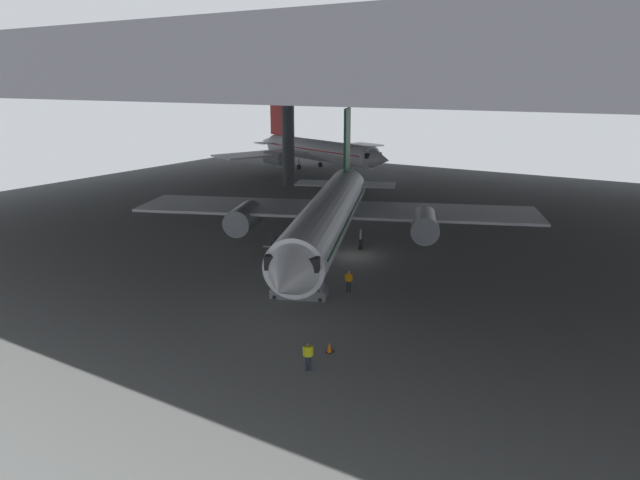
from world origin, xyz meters
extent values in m
plane|color=slate|center=(0.00, 0.00, 0.00)|extent=(110.00, 110.00, 0.00)
cylinder|color=#4C4F54|center=(-23.86, 25.92, 7.13)|extent=(1.72, 1.72, 14.27)
cube|color=#38383D|center=(0.00, 13.75, 14.87)|extent=(121.00, 99.00, 1.20)
cube|color=#4C4F54|center=(0.00, -11.00, 13.87)|extent=(115.50, 0.50, 0.70)
cube|color=#4C4F54|center=(0.00, 30.25, 13.87)|extent=(115.50, 0.50, 0.70)
cylinder|color=white|center=(-1.19, -1.05, 3.55)|extent=(14.77, 28.34, 3.90)
cone|color=white|center=(5.06, -16.09, 3.55)|extent=(5.33, 5.79, 3.82)
cube|color=black|center=(4.12, -13.82, 4.04)|extent=(4.11, 3.79, 0.86)
cone|color=white|center=(-7.45, 13.99, 3.94)|extent=(5.46, 7.04, 3.32)
cube|color=#19592D|center=(-6.51, 11.72, 8.69)|extent=(1.86, 4.02, 6.38)
cube|color=white|center=(-3.58, 11.78, 4.14)|extent=(5.81, 4.85, 0.16)
cube|color=white|center=(-8.62, 9.69, 4.14)|extent=(5.81, 4.85, 0.16)
cube|color=white|center=(6.33, 7.18, 3.16)|extent=(17.78, 12.81, 0.24)
cylinder|color=#9EA3A8|center=(5.34, 4.47, 2.48)|extent=(4.18, 5.61, 2.42)
cube|color=white|center=(-12.33, -0.58, 3.16)|extent=(17.78, 12.81, 0.24)
cylinder|color=#9EA3A8|center=(-9.71, -1.79, 2.48)|extent=(4.18, 5.61, 2.42)
cube|color=#19592D|center=(-1.19, -1.05, 3.84)|extent=(14.02, 26.41, 0.16)
cylinder|color=#9EA3A8|center=(2.55, -10.05, 1.25)|extent=(0.20, 0.20, 1.15)
cylinder|color=black|center=(2.55, -10.05, 0.45)|extent=(0.62, 0.95, 0.90)
cylinder|color=#9EA3A8|center=(0.07, 2.55, 1.25)|extent=(0.20, 0.20, 1.15)
cylinder|color=black|center=(0.07, 2.55, 0.45)|extent=(0.62, 0.95, 0.90)
cylinder|color=#9EA3A8|center=(-4.64, 0.59, 1.25)|extent=(0.20, 0.20, 1.15)
cylinder|color=black|center=(-4.64, 0.59, 0.45)|extent=(0.62, 0.95, 0.90)
cube|color=slate|center=(2.09, -10.44, 0.35)|extent=(4.19, 2.89, 0.70)
cube|color=slate|center=(2.09, -10.44, 2.22)|extent=(3.86, 2.60, 3.14)
cube|color=slate|center=(0.45, -11.12, 3.75)|extent=(1.51, 1.62, 0.12)
cylinder|color=black|center=(0.68, -11.67, 4.25)|extent=(0.06, 0.06, 1.00)
cylinder|color=black|center=(0.22, -10.57, 4.25)|extent=(0.06, 0.06, 1.00)
cylinder|color=black|center=(0.88, -11.70, 0.15)|extent=(0.32, 0.23, 0.30)
cylinder|color=black|center=(0.34, -10.41, 0.15)|extent=(0.32, 0.23, 0.30)
cylinder|color=black|center=(3.84, -10.47, 0.15)|extent=(0.32, 0.23, 0.30)
cylinder|color=black|center=(3.30, -9.18, 0.15)|extent=(0.32, 0.23, 0.30)
cylinder|color=#232838|center=(8.34, -19.14, 0.39)|extent=(0.14, 0.14, 0.79)
cylinder|color=#232838|center=(8.49, -19.03, 0.39)|extent=(0.14, 0.14, 0.79)
cube|color=yellow|center=(8.41, -19.09, 1.07)|extent=(0.42, 0.39, 0.56)
cylinder|color=yellow|center=(8.23, -19.22, 1.09)|extent=(0.09, 0.09, 0.53)
cylinder|color=yellow|center=(8.60, -18.95, 1.09)|extent=(0.09, 0.09, 0.53)
sphere|color=brown|center=(8.41, -19.09, 1.46)|extent=(0.21, 0.21, 0.21)
cylinder|color=#232838|center=(4.62, -7.70, 0.40)|extent=(0.14, 0.14, 0.79)
cylinder|color=#232838|center=(4.47, -7.80, 0.40)|extent=(0.14, 0.14, 0.79)
cube|color=orange|center=(4.55, -7.75, 1.08)|extent=(0.42, 0.38, 0.56)
cylinder|color=orange|center=(4.74, -7.62, 1.10)|extent=(0.09, 0.09, 0.53)
cylinder|color=orange|center=(4.36, -7.87, 1.10)|extent=(0.09, 0.09, 0.53)
sphere|color=beige|center=(4.55, -7.75, 1.48)|extent=(0.22, 0.22, 0.22)
cylinder|color=white|center=(-28.31, 41.27, 3.35)|extent=(25.64, 12.21, 3.49)
cone|color=white|center=(-14.62, 36.26, 3.35)|extent=(5.11, 4.65, 3.42)
cube|color=black|center=(-16.69, 37.02, 3.78)|extent=(3.31, 3.63, 0.77)
cone|color=white|center=(-42.01, 46.27, 3.69)|extent=(6.26, 4.70, 2.97)
cube|color=red|center=(-39.94, 45.52, 7.95)|extent=(3.66, 1.53, 5.71)
cube|color=white|center=(-38.20, 47.48, 3.87)|extent=(4.21, 5.15, 0.16)
cube|color=white|center=(-39.88, 42.89, 3.87)|extent=(4.21, 5.15, 0.16)
cube|color=white|center=(-29.17, 51.21, 3.00)|extent=(10.97, 15.89, 0.24)
cylinder|color=#9EA3A8|center=(-27.99, 48.91, 2.39)|extent=(5.00, 3.59, 2.16)
cube|color=white|center=(-35.38, 34.22, 3.00)|extent=(10.97, 15.89, 0.24)
cylinder|color=#9EA3A8|center=(-32.99, 35.21, 2.39)|extent=(5.00, 3.59, 2.16)
cube|color=red|center=(-28.31, 41.27, 3.61)|extent=(23.87, 11.62, 0.16)
cylinder|color=#9EA3A8|center=(-20.12, 38.27, 1.25)|extent=(0.20, 0.20, 1.15)
cylinder|color=black|center=(-20.12, 38.27, 0.45)|extent=(0.95, 0.59, 0.90)
cylinder|color=#9EA3A8|center=(-29.89, 44.34, 1.25)|extent=(0.20, 0.20, 1.15)
cylinder|color=black|center=(-29.89, 44.34, 0.45)|extent=(0.95, 0.59, 0.90)
cylinder|color=#9EA3A8|center=(-31.50, 39.94, 1.25)|extent=(0.20, 0.20, 1.15)
cylinder|color=black|center=(-31.50, 39.94, 0.45)|extent=(0.95, 0.59, 0.90)
cube|color=black|center=(8.31, -16.73, 0.02)|extent=(0.36, 0.36, 0.04)
cone|color=orange|center=(8.31, -16.73, 0.32)|extent=(0.30, 0.30, 0.56)
cube|color=yellow|center=(-8.38, 6.91, 0.55)|extent=(1.36, 2.28, 0.70)
cylinder|color=black|center=(-7.78, 6.15, 0.22)|extent=(0.21, 0.45, 0.44)
cylinder|color=black|center=(-8.87, 6.07, 0.22)|extent=(0.21, 0.45, 0.44)
cylinder|color=black|center=(-7.89, 7.75, 0.22)|extent=(0.21, 0.45, 0.44)
cylinder|color=black|center=(-8.99, 7.67, 0.22)|extent=(0.21, 0.45, 0.44)
camera|label=1|loc=(23.36, -42.15, 14.58)|focal=32.66mm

